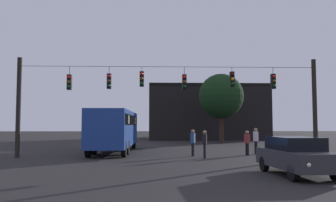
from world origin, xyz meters
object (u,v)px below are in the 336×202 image
(pedestrian_crossing_right, at_px, (247,141))
(pedestrian_near_bus, at_px, (256,139))
(car_near_right, at_px, (296,155))
(tree_left_silhouette, at_px, (221,96))
(pedestrian_crossing_left, at_px, (205,143))
(pedestrian_crossing_center, at_px, (193,141))
(city_bus, at_px, (115,127))

(pedestrian_crossing_right, height_order, pedestrian_near_bus, pedestrian_near_bus)
(car_near_right, distance_m, tree_left_silhouette, 25.65)
(pedestrian_crossing_left, distance_m, pedestrian_crossing_right, 3.66)
(pedestrian_crossing_center, height_order, pedestrian_crossing_right, pedestrian_crossing_center)
(pedestrian_crossing_right, bearing_deg, pedestrian_crossing_left, -147.68)
(car_near_right, bearing_deg, tree_left_silhouette, 86.06)
(pedestrian_crossing_right, relative_size, pedestrian_near_bus, 0.91)
(pedestrian_crossing_center, relative_size, pedestrian_near_bus, 0.95)
(city_bus, xyz_separation_m, pedestrian_near_bus, (9.90, -2.24, -0.84))
(car_near_right, bearing_deg, pedestrian_crossing_right, 87.15)
(tree_left_silhouette, bearing_deg, city_bus, -128.94)
(pedestrian_crossing_left, height_order, pedestrian_crossing_center, pedestrian_crossing_center)
(pedestrian_crossing_left, xyz_separation_m, tree_left_silhouette, (4.36, 17.90, 4.26))
(city_bus, height_order, pedestrian_crossing_center, city_bus)
(tree_left_silhouette, bearing_deg, pedestrian_crossing_right, -94.57)
(pedestrian_crossing_left, relative_size, pedestrian_crossing_center, 0.98)
(pedestrian_crossing_left, height_order, pedestrian_near_bus, pedestrian_near_bus)
(car_near_right, bearing_deg, pedestrian_crossing_center, 109.96)
(pedestrian_near_bus, bearing_deg, car_near_right, -97.29)
(city_bus, distance_m, pedestrian_crossing_right, 9.64)
(pedestrian_crossing_right, distance_m, tree_left_silhouette, 16.56)
(city_bus, xyz_separation_m, tree_left_silhouette, (10.33, 12.78, 3.34))
(pedestrian_crossing_right, bearing_deg, city_bus, 160.75)
(pedestrian_crossing_left, bearing_deg, tree_left_silhouette, 76.30)
(car_near_right, height_order, tree_left_silhouette, tree_left_silhouette)
(car_near_right, relative_size, pedestrian_crossing_center, 2.60)
(pedestrian_crossing_left, distance_m, pedestrian_near_bus, 4.87)
(pedestrian_crossing_left, bearing_deg, pedestrian_crossing_right, 32.32)
(pedestrian_crossing_left, relative_size, pedestrian_crossing_right, 1.03)
(pedestrian_crossing_left, bearing_deg, pedestrian_near_bus, 36.18)
(car_near_right, bearing_deg, city_bus, 124.66)
(pedestrian_crossing_right, bearing_deg, car_near_right, -92.85)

